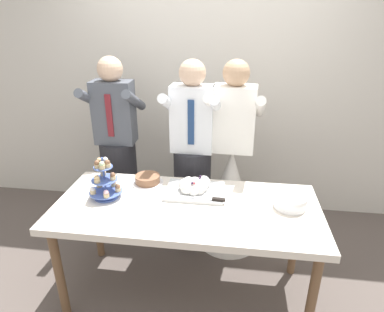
{
  "coord_description": "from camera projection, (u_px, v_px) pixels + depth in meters",
  "views": [
    {
      "loc": [
        0.29,
        -1.9,
        1.97
      ],
      "look_at": [
        0.02,
        0.15,
        1.07
      ],
      "focal_mm": 30.91,
      "sensor_mm": 36.0,
      "label": 1
    }
  ],
  "objects": [
    {
      "name": "main_cake_tray",
      "position": [
        195.0,
        187.0,
        2.38
      ],
      "size": [
        0.44,
        0.31,
        0.12
      ],
      "color": "silver",
      "rests_on": "dessert_table"
    },
    {
      "name": "rear_wall",
      "position": [
        207.0,
        71.0,
        3.23
      ],
      "size": [
        5.2,
        0.1,
        2.9
      ],
      "primitive_type": "cube",
      "color": "beige",
      "rests_on": "ground_plane"
    },
    {
      "name": "dessert_table",
      "position": [
        187.0,
        214.0,
        2.27
      ],
      "size": [
        1.8,
        0.8,
        0.78
      ],
      "color": "silver",
      "rests_on": "ground_plane"
    },
    {
      "name": "cupcake_stand",
      "position": [
        105.0,
        181.0,
        2.29
      ],
      "size": [
        0.23,
        0.23,
        0.31
      ],
      "color": "#4C66B2",
      "rests_on": "dessert_table"
    },
    {
      "name": "plate_stack",
      "position": [
        291.0,
        202.0,
        2.2
      ],
      "size": [
        0.21,
        0.21,
        0.09
      ],
      "color": "white",
      "rests_on": "dessert_table"
    },
    {
      "name": "person_guest",
      "position": [
        119.0,
        160.0,
        3.01
      ],
      "size": [
        0.47,
        0.5,
        1.66
      ],
      "color": "#232328",
      "rests_on": "ground_plane"
    },
    {
      "name": "round_cake",
      "position": [
        148.0,
        180.0,
        2.52
      ],
      "size": [
        0.24,
        0.24,
        0.07
      ],
      "color": "white",
      "rests_on": "dessert_table"
    },
    {
      "name": "person_groom",
      "position": [
        192.0,
        168.0,
        2.84
      ],
      "size": [
        0.47,
        0.5,
        1.66
      ],
      "color": "#232328",
      "rests_on": "ground_plane"
    },
    {
      "name": "ground_plane",
      "position": [
        187.0,
        291.0,
        2.55
      ],
      "size": [
        8.0,
        8.0,
        0.0
      ],
      "primitive_type": "plane",
      "color": "#564C47"
    },
    {
      "name": "person_bride",
      "position": [
        230.0,
        186.0,
        2.9
      ],
      "size": [
        0.56,
        0.56,
        1.66
      ],
      "color": "white",
      "rests_on": "ground_plane"
    }
  ]
}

